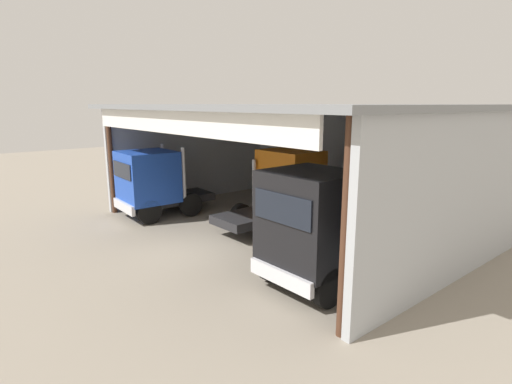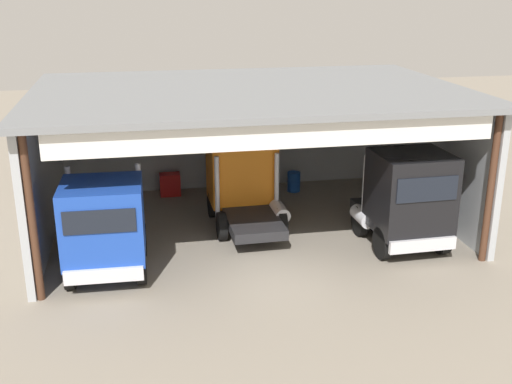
# 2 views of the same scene
# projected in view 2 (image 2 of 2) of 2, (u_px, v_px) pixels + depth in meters

# --- Properties ---
(ground_plane) EXTENTS (80.00, 80.00, 0.00)m
(ground_plane) POSITION_uv_depth(u_px,v_px,m) (277.00, 280.00, 20.13)
(ground_plane) COLOR gray
(ground_plane) RESTS_ON ground
(workshop_shed) EXTENTS (15.63, 10.73, 5.41)m
(workshop_shed) POSITION_uv_depth(u_px,v_px,m) (244.00, 125.00, 24.47)
(workshop_shed) COLOR #ADB2B7
(workshop_shed) RESTS_ON ground
(truck_blue_center_bay) EXTENTS (2.68, 4.60, 3.43)m
(truck_blue_center_bay) POSITION_uv_depth(u_px,v_px,m) (104.00, 226.00, 19.93)
(truck_blue_center_bay) COLOR #1E47B7
(truck_blue_center_bay) RESTS_ON ground
(truck_orange_left_bay) EXTENTS (2.75, 5.03, 3.41)m
(truck_orange_left_bay) POSITION_uv_depth(u_px,v_px,m) (244.00, 179.00, 24.50)
(truck_orange_left_bay) COLOR orange
(truck_orange_left_bay) RESTS_ON ground
(truck_black_right_bay) EXTENTS (2.72, 4.57, 3.57)m
(truck_black_right_bay) POSITION_uv_depth(u_px,v_px,m) (406.00, 198.00, 21.99)
(truck_black_right_bay) COLOR black
(truck_black_right_bay) RESTS_ON ground
(oil_drum) EXTENTS (0.58, 0.58, 0.90)m
(oil_drum) POSITION_uv_depth(u_px,v_px,m) (294.00, 182.00, 28.51)
(oil_drum) COLOR #194CB2
(oil_drum) RESTS_ON ground
(tool_cart) EXTENTS (0.90, 0.60, 1.00)m
(tool_cart) POSITION_uv_depth(u_px,v_px,m) (170.00, 184.00, 27.96)
(tool_cart) COLOR red
(tool_cart) RESTS_ON ground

